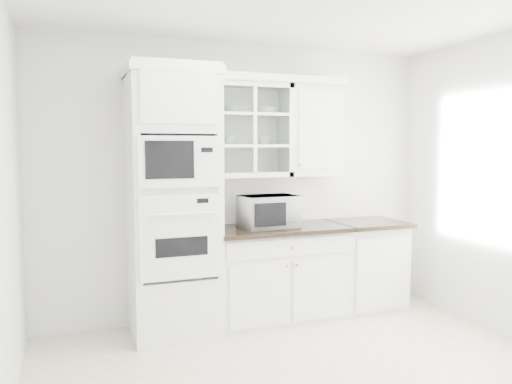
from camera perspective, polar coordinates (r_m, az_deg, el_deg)
name	(u,v)px	position (r m, az deg, el deg)	size (l,w,h in m)	color
room_shell	(298,135)	(3.77, 4.78, 6.53)	(4.00, 3.50, 2.70)	white
oven_column	(173,202)	(4.50, -9.44, -1.14)	(0.76, 0.68, 2.40)	white
base_cabinet_run	(278,272)	(4.96, 2.52, -9.15)	(1.32, 0.67, 0.92)	white
extra_base_cabinet	(365,264)	(5.42, 12.38, -8.02)	(0.72, 0.67, 0.92)	white
upper_cabinet_glass	(249,130)	(4.85, -0.79, 7.07)	(0.80, 0.33, 0.90)	white
upper_cabinet_solid	(312,131)	(5.12, 6.39, 6.94)	(0.55, 0.33, 0.90)	white
crown_molding	(239,78)	(4.83, -1.90, 12.85)	(2.14, 0.38, 0.07)	white
countertop_microwave	(268,211)	(4.79, 1.39, -2.21)	(0.53, 0.44, 0.31)	white
bowl_a	(236,110)	(4.81, -2.26, 9.36)	(0.25, 0.25, 0.06)	white
bowl_b	(266,111)	(4.93, 1.20, 9.27)	(0.20, 0.20, 0.06)	white
cup_a	(230,140)	(4.78, -2.95, 5.92)	(0.11, 0.11, 0.08)	white
cup_b	(264,140)	(4.92, 0.94, 5.98)	(0.11, 0.11, 0.10)	white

